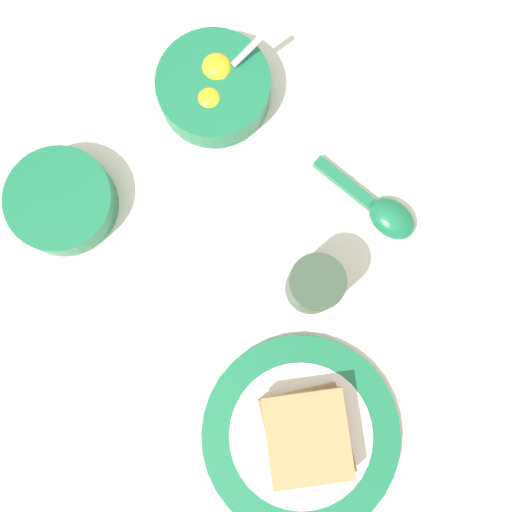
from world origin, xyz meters
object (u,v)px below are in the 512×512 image
at_px(egg_bowl, 214,88).
at_px(congee_bowl, 61,201).
at_px(drinking_cup, 314,285).
at_px(soup_spoon, 383,212).
at_px(toast_plate, 301,435).
at_px(toast_sandwich, 307,436).

relative_size(egg_bowl, congee_bowl, 1.17).
relative_size(egg_bowl, drinking_cup, 1.70).
height_order(soup_spoon, drinking_cup, drinking_cup).
height_order(egg_bowl, drinking_cup, drinking_cup).
bearing_deg(drinking_cup, soup_spoon, -9.10).
bearing_deg(toast_plate, drinking_cup, 29.93).
xyz_separation_m(toast_plate, congee_bowl, (0.06, 0.38, 0.02)).
bearing_deg(soup_spoon, egg_bowl, 87.96).
bearing_deg(drinking_cup, toast_plate, -150.07).
bearing_deg(toast_sandwich, congee_bowl, 81.69).
distance_m(toast_sandwich, drinking_cup, 0.16).
distance_m(toast_plate, congee_bowl, 0.38).
bearing_deg(congee_bowl, egg_bowl, -17.06).
bearing_deg(toast_sandwich, drinking_cup, 31.59).
relative_size(congee_bowl, drinking_cup, 1.45).
xyz_separation_m(egg_bowl, drinking_cup, (-0.13, -0.23, 0.02)).
bearing_deg(egg_bowl, soup_spoon, -92.04).
bearing_deg(toast_sandwich, egg_bowl, 49.44).
bearing_deg(toast_sandwich, toast_plate, 150.27).
relative_size(toast_sandwich, drinking_cup, 1.53).
bearing_deg(congee_bowl, soup_spoon, -56.90).
height_order(egg_bowl, toast_plate, egg_bowl).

